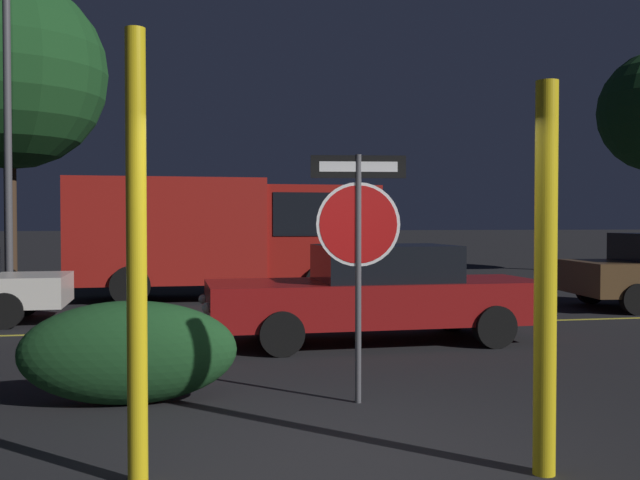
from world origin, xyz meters
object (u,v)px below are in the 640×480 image
at_px(yellow_pole_left, 137,258).
at_px(delivery_truck, 234,231).
at_px(passing_car_3, 377,294).
at_px(stop_sign, 358,226).
at_px(hedge_bush_2, 129,352).
at_px(tree_0, 9,73).
at_px(street_lamp, 7,52).
at_px(yellow_pole_right, 545,279).

relative_size(yellow_pole_left, delivery_truck, 0.45).
bearing_deg(passing_car_3, delivery_truck, 13.51).
bearing_deg(delivery_truck, yellow_pole_left, -7.25).
height_order(stop_sign, delivery_truck, delivery_truck).
height_order(hedge_bush_2, delivery_truck, delivery_truck).
relative_size(stop_sign, hedge_bush_2, 1.16).
distance_m(delivery_truck, tree_0, 8.09).
bearing_deg(hedge_bush_2, stop_sign, -9.32).
distance_m(passing_car_3, delivery_truck, 6.64).
bearing_deg(street_lamp, stop_sign, -60.44).
distance_m(hedge_bush_2, tree_0, 14.84).
xyz_separation_m(stop_sign, delivery_truck, (-0.57, 9.71, -0.17)).
bearing_deg(street_lamp, yellow_pole_left, -73.23).
height_order(yellow_pole_left, tree_0, tree_0).
relative_size(delivery_truck, tree_0, 0.83).
bearing_deg(stop_sign, hedge_bush_2, 178.29).
bearing_deg(tree_0, yellow_pole_left, -74.39).
distance_m(passing_car_3, street_lamp, 10.09).
bearing_deg(hedge_bush_2, yellow_pole_left, -84.18).
xyz_separation_m(stop_sign, street_lamp, (-5.39, 9.50, 3.65)).
distance_m(yellow_pole_left, street_lamp, 12.44).
distance_m(hedge_bush_2, street_lamp, 10.84).
bearing_deg(hedge_bush_2, delivery_truck, 80.14).
relative_size(yellow_pole_left, hedge_bush_2, 1.47).
bearing_deg(delivery_truck, tree_0, -124.70).
bearing_deg(stop_sign, tree_0, 122.39).
distance_m(stop_sign, passing_car_3, 3.66).
relative_size(yellow_pole_right, hedge_bush_2, 1.32).
bearing_deg(tree_0, passing_car_3, -54.28).
relative_size(yellow_pole_left, yellow_pole_right, 1.11).
bearing_deg(yellow_pole_left, stop_sign, 42.70).
relative_size(yellow_pole_right, delivery_truck, 0.40).
distance_m(stop_sign, yellow_pole_right, 2.34).
bearing_deg(delivery_truck, hedge_bush_2, -10.17).
relative_size(yellow_pole_left, passing_car_3, 0.61).
distance_m(stop_sign, delivery_truck, 9.73).
bearing_deg(tree_0, stop_sign, -65.21).
xyz_separation_m(hedge_bush_2, passing_car_3, (3.30, 2.98, 0.21)).
height_order(hedge_bush_2, passing_car_3, passing_car_3).
relative_size(yellow_pole_left, street_lamp, 0.39).
xyz_separation_m(stop_sign, tree_0, (-6.29, 13.63, 4.01)).
relative_size(stop_sign, delivery_truck, 0.35).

